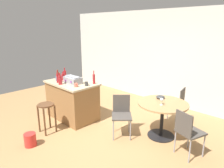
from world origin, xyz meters
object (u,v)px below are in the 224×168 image
Objects in this scene: bottle_5 at (65,74)px; cup_0 at (73,78)px; folding_chair_near at (188,130)px; cup_2 at (57,79)px; bottle_3 at (63,77)px; plastic_bucket at (30,140)px; toolbox at (73,80)px; bottle_0 at (58,75)px; cup_3 at (86,84)px; wine_glass at (162,100)px; bottle_2 at (60,80)px; folding_chair_left at (122,113)px; cup_4 at (76,85)px; folding_chair_far at (176,103)px; cup_1 at (68,79)px; kitchen_island at (72,100)px; dining_table at (162,111)px; serving_bowl at (160,97)px; wooden_stool at (46,111)px; bottle_1 at (94,79)px; bottle_4 at (58,78)px.

cup_0 is (0.21, 0.11, -0.07)m from bottle_5.
cup_2 is at bearing -169.19° from folding_chair_near.
bottle_3 reaches higher than plastic_bucket.
folding_chair_near is 2.74m from toolbox.
cup_2 is (0.16, -0.12, -0.04)m from bottle_0.
bottle_5 is at bearing -173.93° from folding_chair_near.
cup_3 is 1.71m from wine_glass.
cup_0 is at bearing 143.01° from toolbox.
bottle_2 reaches higher than cup_2.
folding_chair_left is 7.50× the size of cup_4.
toolbox is at bearing 0.22° from bottle_3.
cup_0 is (-2.22, -1.27, 0.44)m from folding_chair_far.
bottle_5 reaches higher than cup_0.
cup_1 reaches higher than wine_glass.
bottle_0 is at bearing 153.35° from bottle_2.
plastic_bucket is at bearing -122.27° from folding_chair_left.
bottle_5 is 2.48× the size of cup_4.
toolbox is (0.11, -0.03, 0.54)m from kitchen_island.
dining_table is at bearing 156.07° from folding_chair_near.
cup_2 is 0.78× the size of wine_glass.
toolbox reaches higher than serving_bowl.
folding_chair_far is 2.92m from cup_2.
wooden_stool is 1.28m from bottle_1.
bottle_0 reaches higher than dining_table.
cup_0 is at bearing -169.90° from wine_glass.
folding_chair_near is 7.52× the size of cup_4.
folding_chair_left is at bearing -148.87° from wine_glass.
kitchen_island is at bearing -153.97° from serving_bowl.
cup_1 is at bearing 168.16° from kitchen_island.
cup_4 is (0.71, -0.13, -0.04)m from bottle_3.
bottle_4 reaches higher than cup_2.
toolbox is 1.39× the size of bottle_1.
bottle_0 is at bearing -142.70° from cup_0.
folding_chair_far is 2.59m from cup_0.
folding_chair_near is at bearing -54.16° from folding_chair_far.
bottle_2 reaches higher than dining_table.
folding_chair_far reaches higher than plastic_bucket.
dining_table is at bearing -46.57° from serving_bowl.
bottle_2 is at bearing -94.24° from kitchen_island.
bottle_4 is at bearing -167.14° from folding_chair_near.
wooden_stool is at bearing -64.99° from cup_1.
dining_table is 2.76m from bottle_0.
cup_2 reaches higher than folding_chair_near.
cup_2 is (-0.37, -0.16, 0.51)m from kitchen_island.
cup_3 reaches higher than dining_table.
wooden_stool is 0.68m from plastic_bucket.
bottle_3 is 0.17m from bottle_5.
bottle_3 is at bearing -172.12° from folding_chair_left.
cup_2 is 1.67m from plastic_bucket.
bottle_3 is at bearing 169.89° from cup_4.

